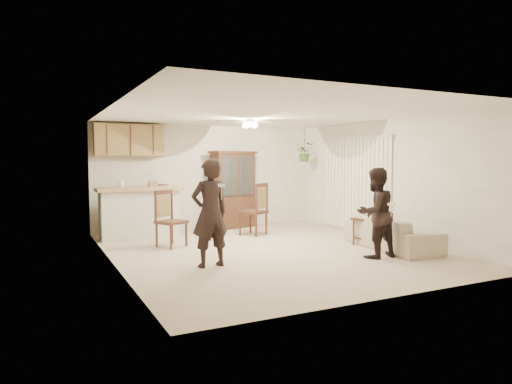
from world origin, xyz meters
name	(u,v)px	position (x,y,z in m)	size (l,w,h in m)	color
floor	(268,250)	(0.00, 0.00, 0.00)	(6.50, 6.50, 0.00)	#C7AF96
ceiling	(268,113)	(0.00, 0.00, 2.50)	(5.50, 6.50, 0.02)	white
wall_back	(207,177)	(0.00, 3.25, 1.25)	(5.50, 0.02, 2.50)	white
wall_front	(396,194)	(0.00, -3.25, 1.25)	(5.50, 0.02, 2.50)	white
wall_left	(112,186)	(-2.75, 0.00, 1.25)	(0.02, 6.50, 2.50)	white
wall_right	(384,180)	(2.75, 0.00, 1.25)	(0.02, 6.50, 2.50)	white
breakfast_bar	(139,215)	(-1.85, 2.35, 0.50)	(1.60, 0.55, 1.00)	silver
bar_top	(139,189)	(-1.85, 2.35, 1.05)	(1.75, 0.70, 0.08)	tan
upper_cabinets	(129,140)	(-1.90, 3.07, 2.10)	(1.50, 0.34, 0.70)	olive
vertical_blinds	(355,185)	(2.71, 0.90, 1.10)	(0.06, 2.30, 2.10)	white
ceiling_fixture	(250,124)	(0.20, 1.20, 2.40)	(0.36, 0.36, 0.20)	beige
hanging_plant	(305,152)	(2.30, 2.40, 1.85)	(0.43, 0.37, 0.48)	#275220
plant_cord	(305,139)	(2.30, 2.40, 2.17)	(0.01, 0.01, 0.65)	black
sofa	(392,229)	(2.13, -0.91, 0.37)	(1.87, 0.73, 0.73)	beige
adult	(210,209)	(-1.42, -0.77, 0.90)	(0.66, 0.43, 1.80)	black
child	(375,218)	(1.32, -1.38, 0.68)	(0.66, 0.51, 1.35)	black
china_hutch	(233,190)	(0.53, 2.85, 0.93)	(1.26, 0.74, 1.87)	#341E13
side_table	(368,231)	(1.97, -0.42, 0.28)	(0.61, 0.61, 0.59)	#341E13
chair_bar	(171,231)	(-1.51, 1.09, 0.30)	(0.64, 0.64, 1.08)	#341E13
chair_hutch_left	(155,219)	(-1.39, 2.87, 0.31)	(0.67, 0.67, 1.10)	#341E13
chair_hutch_right	(253,220)	(0.50, 1.67, 0.32)	(0.70, 0.70, 1.15)	#341E13
controller_adult	(221,185)	(-1.39, -1.16, 1.29)	(0.04, 0.15, 0.04)	white
controller_child	(391,204)	(1.34, -1.74, 0.94)	(0.04, 0.13, 0.04)	white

